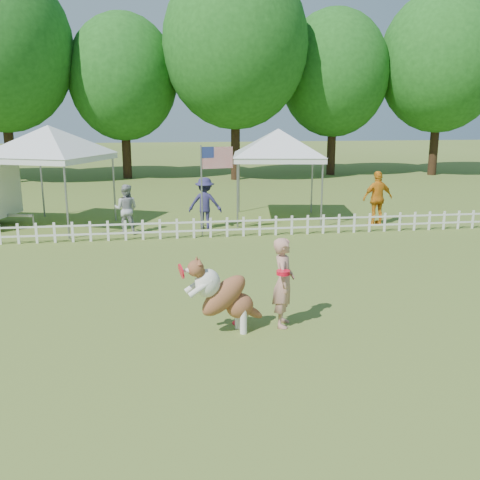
# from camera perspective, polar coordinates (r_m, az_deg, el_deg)

# --- Properties ---
(ground) EXTENTS (120.00, 120.00, 0.00)m
(ground) POSITION_cam_1_polar(r_m,az_deg,el_deg) (9.42, -0.54, -9.43)
(ground) COLOR #475E1D
(ground) RESTS_ON ground
(picket_fence) EXTENTS (22.00, 0.08, 0.60)m
(picket_fence) POSITION_cam_1_polar(r_m,az_deg,el_deg) (16.00, -4.06, 1.29)
(picket_fence) COLOR white
(picket_fence) RESTS_ON ground
(handler) EXTENTS (0.52, 0.66, 1.58)m
(handler) POSITION_cam_1_polar(r_m,az_deg,el_deg) (9.33, 4.67, -4.52)
(handler) COLOR tan
(handler) RESTS_ON ground
(dog) EXTENTS (1.38, 0.72, 1.36)m
(dog) POSITION_cam_1_polar(r_m,az_deg,el_deg) (9.00, -1.60, -5.92)
(dog) COLOR brown
(dog) RESTS_ON ground
(frisbee_on_turf) EXTENTS (0.32, 0.32, 0.02)m
(frisbee_on_turf) POSITION_cam_1_polar(r_m,az_deg,el_deg) (9.63, -0.04, -8.82)
(frisbee_on_turf) COLOR red
(frisbee_on_turf) RESTS_ON ground
(canopy_tent_left) EXTENTS (4.09, 4.09, 3.20)m
(canopy_tent_left) POSITION_cam_1_polar(r_m,az_deg,el_deg) (18.37, -19.42, 6.26)
(canopy_tent_left) COLOR silver
(canopy_tent_left) RESTS_ON ground
(canopy_tent_right) EXTENTS (3.40, 3.40, 3.06)m
(canopy_tent_right) POSITION_cam_1_polar(r_m,az_deg,el_deg) (18.64, 4.03, 6.86)
(canopy_tent_right) COLOR silver
(canopy_tent_right) RESTS_ON ground
(flag_pole) EXTENTS (1.05, 0.33, 2.74)m
(flag_pole) POSITION_cam_1_polar(r_m,az_deg,el_deg) (16.00, -4.11, 5.18)
(flag_pole) COLOR gray
(flag_pole) RESTS_ON ground
(spectator_a) EXTENTS (0.85, 0.73, 1.53)m
(spectator_a) POSITION_cam_1_polar(r_m,az_deg,el_deg) (16.81, -12.05, 3.24)
(spectator_a) COLOR #A1A2A6
(spectator_a) RESTS_ON ground
(spectator_b) EXTENTS (1.17, 0.83, 1.65)m
(spectator_b) POSITION_cam_1_polar(r_m,az_deg,el_deg) (17.20, -3.75, 3.94)
(spectator_b) COLOR navy
(spectator_b) RESTS_ON ground
(spectator_c) EXTENTS (1.10, 0.57, 1.79)m
(spectator_c) POSITION_cam_1_polar(r_m,az_deg,el_deg) (18.30, 14.46, 4.34)
(spectator_c) COLOR orange
(spectator_c) RESTS_ON ground
(tree_left) EXTENTS (7.40, 7.40, 12.00)m
(tree_left) POSITION_cam_1_polar(r_m,az_deg,el_deg) (31.17, -24.10, 16.65)
(tree_left) COLOR #1A5017
(tree_left) RESTS_ON ground
(tree_center_left) EXTENTS (6.00, 6.00, 9.80)m
(tree_center_left) POSITION_cam_1_polar(r_m,az_deg,el_deg) (31.17, -12.32, 15.45)
(tree_center_left) COLOR #1A5017
(tree_center_left) RESTS_ON ground
(tree_center_right) EXTENTS (7.60, 7.60, 12.60)m
(tree_center_right) POSITION_cam_1_polar(r_m,az_deg,el_deg) (30.01, -0.51, 18.51)
(tree_center_right) COLOR #1A5017
(tree_center_right) RESTS_ON ground
(tree_right) EXTENTS (6.20, 6.20, 10.40)m
(tree_right) POSITION_cam_1_polar(r_m,az_deg,el_deg) (32.76, 9.97, 15.96)
(tree_right) COLOR #1A5017
(tree_right) RESTS_ON ground
(tree_far_right) EXTENTS (7.00, 7.00, 11.40)m
(tree_far_right) POSITION_cam_1_polar(r_m,az_deg,el_deg) (34.24, 20.53, 16.06)
(tree_far_right) COLOR #1A5017
(tree_far_right) RESTS_ON ground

